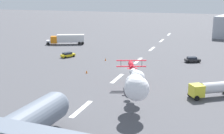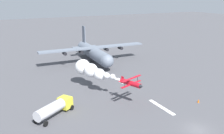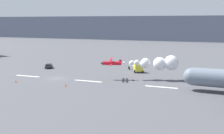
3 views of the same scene
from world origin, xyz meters
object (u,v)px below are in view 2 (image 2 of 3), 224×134
at_px(cargo_transport_plane, 95,53).
at_px(traffic_cone_far, 198,101).
at_px(stunt_biplane_red, 92,71).
at_px(fuel_tanker_truck, 54,108).

relative_size(cargo_transport_plane, traffic_cone_far, 49.08).
bearing_deg(stunt_biplane_red, fuel_tanker_truck, 130.46).
bearing_deg(cargo_transport_plane, traffic_cone_far, -169.50).
height_order(cargo_transport_plane, stunt_biplane_red, cargo_transport_plane).
distance_m(cargo_transport_plane, traffic_cone_far, 40.26).
distance_m(stunt_biplane_red, traffic_cone_far, 25.62).
xyz_separation_m(stunt_biplane_red, traffic_cone_far, (-18.52, -17.19, -4.21)).
bearing_deg(fuel_tanker_truck, stunt_biplane_red, -49.54).
height_order(cargo_transport_plane, fuel_tanker_truck, cargo_transport_plane).
bearing_deg(stunt_biplane_red, cargo_transport_plane, -25.23).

